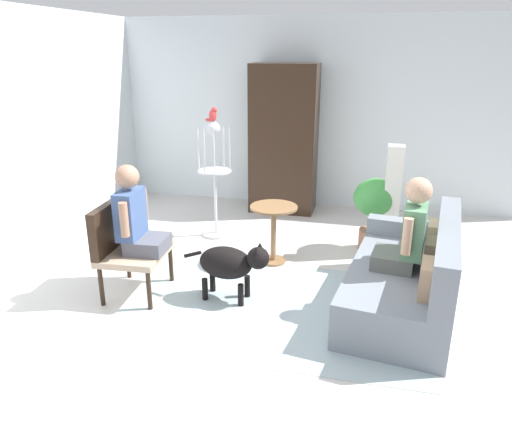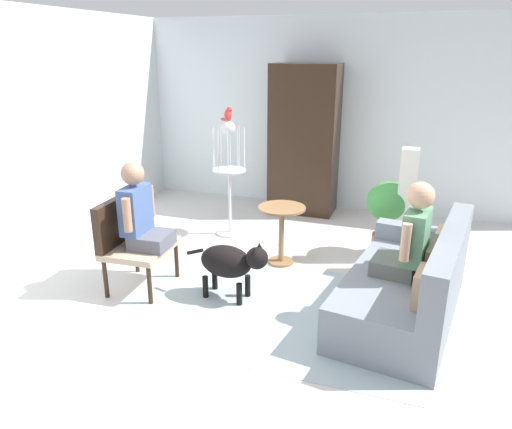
% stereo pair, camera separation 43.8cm
% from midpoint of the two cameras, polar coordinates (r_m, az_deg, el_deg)
% --- Properties ---
extents(ground_plane, '(7.60, 7.60, 0.00)m').
position_cam_midpoint_polar(ground_plane, '(4.66, 3.92, -10.42)').
color(ground_plane, beige).
extents(back_wall, '(6.41, 0.12, 2.75)m').
position_cam_midpoint_polar(back_wall, '(7.28, 11.23, 11.48)').
color(back_wall, silver).
rests_on(back_wall, ground).
extents(left_wall, '(0.12, 6.93, 2.75)m').
position_cam_midpoint_polar(left_wall, '(5.90, -24.07, 8.51)').
color(left_wall, silver).
rests_on(left_wall, ground).
extents(area_rug, '(2.78, 1.85, 0.01)m').
position_cam_midpoint_polar(area_rug, '(4.58, 4.61, -10.96)').
color(area_rug, '#9EB2B7').
rests_on(area_rug, ground).
extents(couch, '(1.14, 1.91, 0.87)m').
position_cam_midpoint_polar(couch, '(4.56, 20.49, -8.07)').
color(couch, slate).
rests_on(couch, ground).
extents(armchair, '(0.61, 0.72, 0.91)m').
position_cam_midpoint_polar(armchair, '(4.85, -12.37, -2.58)').
color(armchair, black).
rests_on(armchair, ground).
extents(person_on_couch, '(0.48, 0.53, 0.85)m').
position_cam_midpoint_polar(person_on_couch, '(4.36, 20.58, -2.68)').
color(person_on_couch, '#575B56').
extents(person_on_armchair, '(0.45, 0.53, 0.84)m').
position_cam_midpoint_polar(person_on_armchair, '(4.70, -11.03, 0.20)').
color(person_on_armchair, '#555762').
extents(round_end_table, '(0.52, 0.52, 0.67)m').
position_cam_midpoint_polar(round_end_table, '(5.30, 5.41, -1.34)').
color(round_end_table, olive).
rests_on(round_end_table, ground).
extents(dog, '(0.86, 0.35, 0.60)m').
position_cam_midpoint_polar(dog, '(4.56, -0.29, -5.71)').
color(dog, black).
rests_on(dog, ground).
extents(bird_cage_stand, '(0.42, 0.42, 1.46)m').
position_cam_midpoint_polar(bird_cage_stand, '(6.05, -1.11, 4.60)').
color(bird_cage_stand, silver).
rests_on(bird_cage_stand, ground).
extents(parrot, '(0.17, 0.10, 0.17)m').
position_cam_midpoint_polar(parrot, '(5.90, -1.18, 11.80)').
color(parrot, red).
rests_on(parrot, bird_cage_stand).
extents(potted_plant, '(0.50, 0.50, 0.88)m').
position_cam_midpoint_polar(potted_plant, '(5.72, 17.56, 0.51)').
color(potted_plant, '#996047').
rests_on(potted_plant, ground).
extents(column_lamp, '(0.20, 0.20, 1.29)m').
position_cam_midpoint_polar(column_lamp, '(5.62, 19.42, 0.86)').
color(column_lamp, '#4C4742').
rests_on(column_lamp, ground).
extents(armoire_cabinet, '(0.93, 0.56, 2.11)m').
position_cam_midpoint_polar(armoire_cabinet, '(6.99, 7.55, 8.71)').
color(armoire_cabinet, black).
rests_on(armoire_cabinet, ground).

